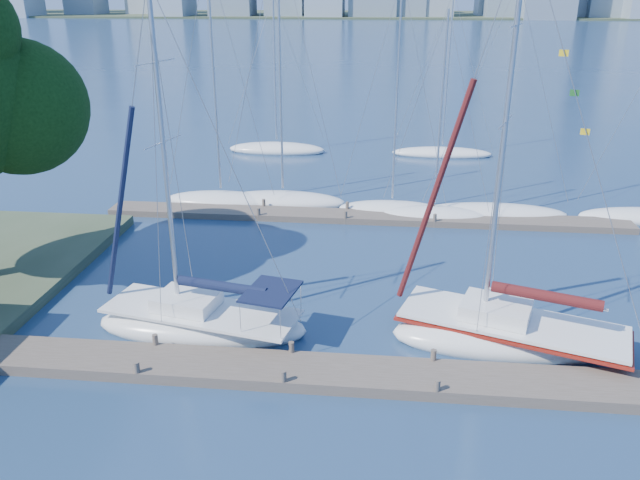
# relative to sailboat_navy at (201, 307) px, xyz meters

# --- Properties ---
(ground) EXTENTS (700.00, 700.00, 0.00)m
(ground) POSITION_rel_sailboat_navy_xyz_m (3.78, -2.64, -1.06)
(ground) COLOR #162D49
(ground) RESTS_ON ground
(near_dock) EXTENTS (26.00, 2.00, 0.40)m
(near_dock) POSITION_rel_sailboat_navy_xyz_m (3.78, -2.64, -0.86)
(near_dock) COLOR brown
(near_dock) RESTS_ON ground
(far_dock) EXTENTS (30.00, 1.80, 0.36)m
(far_dock) POSITION_rel_sailboat_navy_xyz_m (5.78, 13.36, -0.88)
(far_dock) COLOR brown
(far_dock) RESTS_ON ground
(far_shore) EXTENTS (800.00, 100.00, 1.50)m
(far_shore) POSITION_rel_sailboat_navy_xyz_m (3.78, 317.36, -1.06)
(far_shore) COLOR #38472D
(far_shore) RESTS_ON ground
(sailboat_navy) EXTENTS (8.57, 4.32, 13.32)m
(sailboat_navy) POSITION_rel_sailboat_navy_xyz_m (0.00, 0.00, 0.00)
(sailboat_navy) COLOR white
(sailboat_navy) RESTS_ON ground
(sailboat_maroon) EXTENTS (9.19, 5.54, 14.89)m
(sailboat_maroon) POSITION_rel_sailboat_navy_xyz_m (11.73, 0.29, 0.10)
(sailboat_maroon) COLOR white
(sailboat_maroon) RESTS_ON ground
(bg_boat_0) EXTENTS (7.42, 3.77, 14.76)m
(bg_boat_0) POSITION_rel_sailboat_navy_xyz_m (-3.10, 15.31, -0.77)
(bg_boat_0) COLOR white
(bg_boat_0) RESTS_ON ground
(bg_boat_1) EXTENTS (8.08, 4.61, 15.89)m
(bg_boat_1) POSITION_rel_sailboat_navy_xyz_m (0.72, 15.60, -0.75)
(bg_boat_1) COLOR white
(bg_boat_1) RESTS_ON ground
(bg_boat_2) EXTENTS (6.61, 3.32, 13.47)m
(bg_boat_2) POSITION_rel_sailboat_navy_xyz_m (7.41, 14.77, -0.79)
(bg_boat_2) COLOR white
(bg_boat_2) RESTS_ON ground
(bg_boat_3) EXTENTS (6.58, 4.05, 11.82)m
(bg_boat_3) POSITION_rel_sailboat_navy_xyz_m (9.83, 13.98, -0.81)
(bg_boat_3) COLOR white
(bg_boat_3) RESTS_ON ground
(bg_boat_4) EXTENTS (8.60, 2.86, 13.27)m
(bg_boat_4) POSITION_rel_sailboat_navy_xyz_m (13.37, 14.75, -0.80)
(bg_boat_4) COLOR white
(bg_boat_4) RESTS_ON ground
(bg_boat_6) EXTENTS (8.21, 5.10, 12.43)m
(bg_boat_6) POSITION_rel_sailboat_navy_xyz_m (-1.89, 28.77, -0.79)
(bg_boat_6) COLOR white
(bg_boat_6) RESTS_ON ground
(bg_boat_7) EXTENTS (8.15, 4.57, 12.56)m
(bg_boat_7) POSITION_rel_sailboat_navy_xyz_m (11.45, 28.97, -0.82)
(bg_boat_7) COLOR white
(bg_boat_7) RESTS_ON ground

